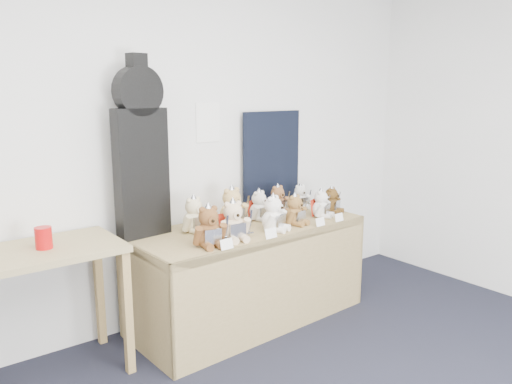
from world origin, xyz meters
TOP-DOWN VIEW (x-y plane):
  - room_shell at (0.86, 2.49)m, footprint 6.00×6.00m
  - display_table at (0.96, 2.03)m, footprint 1.82×0.82m
  - side_table at (-0.54, 2.19)m, footprint 1.00×0.56m
  - guitar_case at (0.22, 2.33)m, footprint 0.38×0.15m
  - navy_board at (1.47, 2.46)m, footprint 0.62×0.05m
  - red_cup at (-0.48, 2.17)m, footprint 0.10×0.10m
  - teddy_front_far_left at (0.46, 1.86)m, footprint 0.25×0.22m
  - teddy_front_left at (0.66, 1.88)m, footprint 0.25×0.22m
  - teddy_front_centre at (1.02, 1.89)m, footprint 0.24×0.23m
  - teddy_front_right at (1.26, 1.92)m, footprint 0.22×0.19m
  - teddy_front_far_right at (1.57, 1.97)m, footprint 0.21×0.20m
  - teddy_front_end at (1.74, 2.02)m, footprint 0.20×0.19m
  - teddy_back_left at (0.55, 2.21)m, footprint 0.24×0.21m
  - teddy_back_centre_left at (0.87, 2.19)m, footprint 0.27×0.22m
  - teddy_back_centre_right at (1.12, 2.19)m, footprint 0.22×0.20m
  - teddy_back_right at (1.40, 2.29)m, footprint 0.21×0.18m
  - teddy_back_end at (1.65, 2.30)m, footprint 0.19×0.16m
  - entry_card_a at (0.50, 1.73)m, footprint 0.09×0.02m
  - entry_card_b at (0.88, 1.75)m, footprint 0.10×0.03m
  - entry_card_c at (1.37, 1.77)m, footprint 0.09×0.02m
  - entry_card_d at (1.58, 1.78)m, footprint 0.09×0.02m

SIDE VIEW (x-z plane):
  - display_table at x=0.96m, z-range 0.21..0.96m
  - side_table at x=-0.54m, z-range 0.29..1.12m
  - entry_card_d at x=1.58m, z-range 0.75..0.81m
  - entry_card_c at x=1.37m, z-range 0.75..0.81m
  - entry_card_a at x=0.50m, z-range 0.75..0.81m
  - entry_card_b at x=0.88m, z-range 0.75..0.82m
  - teddy_back_end at x=1.65m, z-range 0.72..0.95m
  - teddy_front_end at x=1.74m, z-range 0.72..0.96m
  - teddy_front_far_right at x=1.57m, z-range 0.72..0.97m
  - teddy_back_right at x=1.40m, z-range 0.72..0.98m
  - teddy_front_right at x=1.26m, z-range 0.72..0.98m
  - teddy_back_centre_right at x=1.12m, z-range 0.72..0.98m
  - teddy_back_left at x=0.55m, z-range 0.72..1.00m
  - teddy_front_centre at x=1.02m, z-range 0.72..1.01m
  - teddy_front_far_left at x=0.46m, z-range 0.71..1.02m
  - teddy_front_left at x=0.66m, z-range 0.71..1.02m
  - teddy_back_centre_left at x=0.87m, z-range 0.71..1.04m
  - red_cup at x=-0.48m, z-range 0.83..0.96m
  - navy_board at x=1.47m, z-range 0.74..1.57m
  - guitar_case at x=0.22m, z-range 0.73..1.96m
  - room_shell at x=0.86m, z-range -1.51..4.49m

